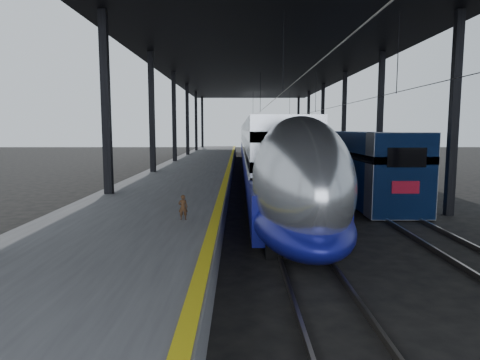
{
  "coord_description": "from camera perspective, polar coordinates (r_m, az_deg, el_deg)",
  "views": [
    {
      "loc": [
        0.06,
        -14.1,
        3.88
      ],
      "look_at": [
        0.1,
        1.73,
        2.0
      ],
      "focal_mm": 32.0,
      "sensor_mm": 36.0,
      "label": 1
    }
  ],
  "objects": [
    {
      "name": "ground",
      "position": [
        14.62,
        -0.39,
        -8.62
      ],
      "size": [
        160.0,
        160.0,
        0.0
      ],
      "primitive_type": "plane",
      "color": "black",
      "rests_on": "ground"
    },
    {
      "name": "platform",
      "position": [
        34.45,
        -6.09,
        1.1
      ],
      "size": [
        6.0,
        80.0,
        1.0
      ],
      "primitive_type": "cube",
      "color": "#4C4C4F",
      "rests_on": "ground"
    },
    {
      "name": "yellow_strip",
      "position": [
        34.22,
        -1.43,
        1.95
      ],
      "size": [
        0.3,
        80.0,
        0.01
      ],
      "primitive_type": "cube",
      "color": "gold",
      "rests_on": "platform"
    },
    {
      "name": "rails",
      "position": [
        34.59,
        7.22,
        0.41
      ],
      "size": [
        6.52,
        80.0,
        0.16
      ],
      "color": "slate",
      "rests_on": "ground"
    },
    {
      "name": "canopy",
      "position": [
        34.54,
        3.01,
        15.48
      ],
      "size": [
        18.0,
        75.0,
        9.47
      ],
      "color": "black",
      "rests_on": "ground"
    },
    {
      "name": "tgv_train",
      "position": [
        41.25,
        2.55,
        4.27
      ],
      "size": [
        3.11,
        65.2,
        4.46
      ],
      "color": "#A9ACB0",
      "rests_on": "ground"
    },
    {
      "name": "second_train",
      "position": [
        45.48,
        8.64,
        4.2
      ],
      "size": [
        2.73,
        56.05,
        3.75
      ],
      "color": "navy",
      "rests_on": "ground"
    },
    {
      "name": "child",
      "position": [
        13.8,
        -7.61,
        -3.63
      ],
      "size": [
        0.31,
        0.21,
        0.81
      ],
      "primitive_type": "imported",
      "rotation": [
        0.0,
        0.0,
        3.21
      ],
      "color": "#452A17",
      "rests_on": "platform"
    }
  ]
}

